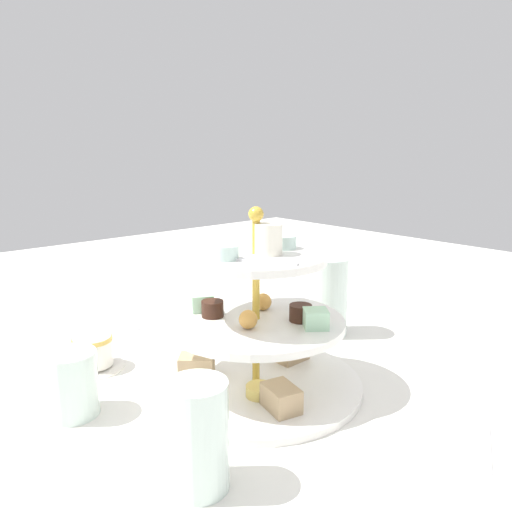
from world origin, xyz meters
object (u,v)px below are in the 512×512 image
(butter_knife_right, at_px, (177,323))
(butter_knife_left, at_px, (484,429))
(tiered_serving_stand, at_px, (256,336))
(water_glass_short_left, at_px, (71,384))
(water_glass_mid_back, at_px, (198,436))
(teacup_with_saucer, at_px, (93,353))
(water_glass_tall_right, at_px, (328,296))

(butter_knife_right, bearing_deg, butter_knife_left, 118.88)
(tiered_serving_stand, distance_m, water_glass_short_left, 0.24)
(water_glass_short_left, distance_m, water_glass_mid_back, 0.22)
(tiered_serving_stand, xyz_separation_m, teacup_with_saucer, (-0.21, -0.14, -0.05))
(butter_knife_right, bearing_deg, tiered_serving_stand, 100.51)
(teacup_with_saucer, relative_size, water_glass_mid_back, 0.82)
(water_glass_tall_right, distance_m, teacup_with_saucer, 0.40)
(tiered_serving_stand, bearing_deg, water_glass_tall_right, 106.17)
(water_glass_tall_right, height_order, water_glass_short_left, water_glass_tall_right)
(water_glass_short_left, distance_m, butter_knife_right, 0.33)
(butter_knife_left, bearing_deg, water_glass_tall_right, 47.53)
(water_glass_short_left, relative_size, butter_knife_right, 0.48)
(butter_knife_left, bearing_deg, teacup_with_saucer, 95.19)
(tiered_serving_stand, xyz_separation_m, butter_knife_left, (0.26, 0.13, -0.07))
(water_glass_tall_right, distance_m, water_glass_mid_back, 0.45)
(butter_knife_left, distance_m, butter_knife_right, 0.55)
(teacup_with_saucer, bearing_deg, water_glass_tall_right, 69.46)
(water_glass_short_left, bearing_deg, butter_knife_left, 43.87)
(tiered_serving_stand, relative_size, teacup_with_saucer, 3.22)
(teacup_with_saucer, bearing_deg, water_glass_short_left, -34.58)
(water_glass_tall_right, distance_m, butter_knife_right, 0.29)
(water_glass_short_left, relative_size, teacup_with_saucer, 0.90)
(water_glass_tall_right, bearing_deg, tiered_serving_stand, -73.83)
(water_glass_short_left, bearing_deg, tiered_serving_stand, 65.77)
(teacup_with_saucer, distance_m, butter_knife_right, 0.21)
(water_glass_tall_right, xyz_separation_m, butter_knife_left, (0.32, -0.10, -0.07))
(water_glass_short_left, distance_m, butter_knife_left, 0.49)
(water_glass_tall_right, distance_m, butter_knife_left, 0.35)
(water_glass_mid_back, bearing_deg, teacup_with_saucer, 173.58)
(water_glass_tall_right, bearing_deg, water_glass_short_left, -94.03)
(tiered_serving_stand, height_order, water_glass_mid_back, tiered_serving_stand)
(butter_knife_left, xyz_separation_m, butter_knife_right, (-0.54, -0.07, 0.00))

